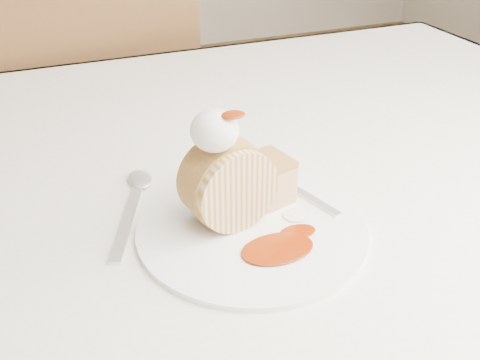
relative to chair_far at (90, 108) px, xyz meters
name	(u,v)px	position (x,y,z in m)	size (l,w,h in m)	color
table	(219,202)	(0.11, -0.63, 0.08)	(1.40, 0.90, 0.75)	silver
chair_far	(90,108)	(0.00, 0.00, 0.00)	(0.53, 0.53, 1.01)	brown
plate	(252,227)	(0.08, -0.82, 0.18)	(0.25, 0.25, 0.01)	white
roulade_slice	(229,184)	(0.06, -0.80, 0.23)	(0.09, 0.09, 0.05)	beige
cake_chunk	(264,183)	(0.11, -0.78, 0.20)	(0.06, 0.05, 0.05)	#AB7A40
whipped_cream	(214,131)	(0.05, -0.81, 0.30)	(0.05, 0.05, 0.04)	white
caramel_drizzle	(233,110)	(0.06, -0.82, 0.32)	(0.02, 0.02, 0.01)	maroon
caramel_pool	(277,248)	(0.09, -0.87, 0.18)	(0.08, 0.05, 0.00)	maroon
fork	(305,195)	(0.16, -0.79, 0.18)	(0.02, 0.15, 0.00)	silver
spoon	(127,223)	(-0.04, -0.76, 0.18)	(0.03, 0.17, 0.00)	silver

